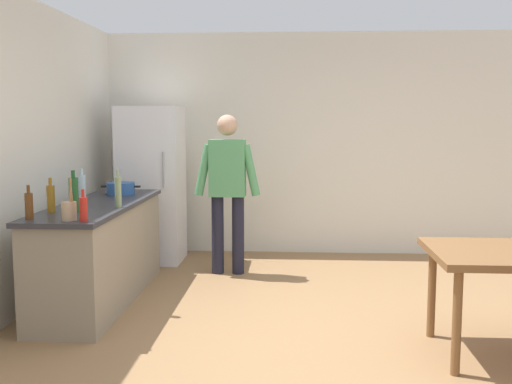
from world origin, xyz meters
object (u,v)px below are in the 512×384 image
object	(u,v)px
bottle_sauce_red	(83,209)
utensil_jar	(69,210)
refrigerator	(152,184)
cooking_pot	(121,188)
bottle_water_clear	(82,187)
bottle_beer_brown	(29,206)
bottle_vinegar_tall	(118,192)
person	(228,183)
bottle_wine_green	(74,194)
bottle_oil_amber	(51,198)

from	to	relation	value
bottle_sauce_red	utensil_jar	bearing A→B (deg)	160.01
refrigerator	bottle_sauce_red	distance (m)	2.60
cooking_pot	refrigerator	bearing A→B (deg)	84.91
bottle_water_clear	bottle_beer_brown	distance (m)	1.08
bottle_vinegar_tall	person	bearing A→B (deg)	58.73
person	bottle_vinegar_tall	world-z (taller)	person
cooking_pot	bottle_water_clear	distance (m)	0.55
cooking_pot	utensil_jar	world-z (taller)	utensil_jar
cooking_pot	bottle_wine_green	distance (m)	1.19
bottle_wine_green	bottle_sauce_red	size ratio (longest dim) A/B	1.42
cooking_pot	bottle_wine_green	xyz separation A→B (m)	(-0.04, -1.18, 0.09)
refrigerator	bottle_beer_brown	bearing A→B (deg)	-97.22
person	bottle_water_clear	size ratio (longest dim) A/B	5.67
refrigerator	person	size ratio (longest dim) A/B	1.06
refrigerator	cooking_pot	distance (m)	0.96
utensil_jar	person	bearing A→B (deg)	64.33
bottle_oil_amber	person	bearing A→B (deg)	52.14
refrigerator	utensil_jar	size ratio (longest dim) A/B	5.62
bottle_vinegar_tall	bottle_beer_brown	distance (m)	0.82
bottle_oil_amber	bottle_vinegar_tall	distance (m)	0.55
bottle_water_clear	bottle_beer_brown	world-z (taller)	bottle_water_clear
bottle_wine_green	bottle_vinegar_tall	size ratio (longest dim) A/B	1.06
refrigerator	bottle_vinegar_tall	xyz separation A→B (m)	(0.16, -1.86, 0.14)
cooking_pot	bottle_sauce_red	size ratio (longest dim) A/B	1.67
bottle_water_clear	bottle_oil_amber	size ratio (longest dim) A/B	1.07
person	utensil_jar	size ratio (longest dim) A/B	5.31
utensil_jar	bottle_water_clear	size ratio (longest dim) A/B	1.07
utensil_jar	bottle_oil_amber	size ratio (longest dim) A/B	1.14
cooking_pot	bottle_wine_green	size ratio (longest dim) A/B	1.18
bottle_wine_green	bottle_oil_amber	world-z (taller)	bottle_wine_green
refrigerator	bottle_beer_brown	distance (m)	2.55
bottle_oil_amber	bottle_beer_brown	bearing A→B (deg)	-92.60
bottle_oil_amber	bottle_vinegar_tall	world-z (taller)	bottle_vinegar_tall
bottle_sauce_red	bottle_oil_amber	bearing A→B (deg)	134.49
bottle_wine_green	bottle_vinegar_tall	xyz separation A→B (m)	(0.28, 0.28, -0.01)
cooking_pot	utensil_jar	distance (m)	1.59
bottle_vinegar_tall	cooking_pot	bearing A→B (deg)	105.08
person	bottle_sauce_red	xyz separation A→B (m)	(-0.83, -2.04, 0.02)
person	bottle_sauce_red	size ratio (longest dim) A/B	7.08
cooking_pot	bottle_beer_brown	size ratio (longest dim) A/B	1.54
bottle_wine_green	bottle_water_clear	size ratio (longest dim) A/B	1.13
cooking_pot	bottle_vinegar_tall	distance (m)	0.94
utensil_jar	bottle_beer_brown	bearing A→B (deg)	176.80
utensil_jar	bottle_beer_brown	world-z (taller)	utensil_jar
bottle_wine_green	bottle_beer_brown	world-z (taller)	bottle_wine_green
bottle_water_clear	bottle_oil_amber	bearing A→B (deg)	-90.11
cooking_pot	bottle_water_clear	bearing A→B (deg)	-113.59
person	bottle_vinegar_tall	bearing A→B (deg)	-121.27
bottle_oil_amber	bottle_beer_brown	distance (m)	0.36
bottle_water_clear	bottle_beer_brown	bearing A→B (deg)	-90.96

